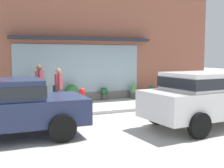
{
  "coord_description": "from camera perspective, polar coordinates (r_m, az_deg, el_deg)",
  "views": [
    {
      "loc": [
        -4.04,
        -9.74,
        2.08
      ],
      "look_at": [
        0.67,
        1.2,
        0.9
      ],
      "focal_mm": 46.61,
      "sensor_mm": 36.0,
      "label": 1
    }
  ],
  "objects": [
    {
      "name": "ground_plane",
      "position": [
        10.74,
        -0.73,
        -5.52
      ],
      "size": [
        60.0,
        60.0,
        0.0
      ],
      "primitive_type": "plane",
      "color": "#B2AFA8"
    },
    {
      "name": "curb_strip",
      "position": [
        10.55,
        -0.31,
        -5.39
      ],
      "size": [
        14.0,
        0.24,
        0.12
      ],
      "primitive_type": "cube",
      "color": "#B2B2AD",
      "rests_on": "ground_plane"
    },
    {
      "name": "storefront",
      "position": [
        13.55,
        -5.98,
        7.55
      ],
      "size": [
        14.0,
        0.81,
        5.18
      ],
      "color": "#935642",
      "rests_on": "ground_plane"
    },
    {
      "name": "fire_hydrant",
      "position": [
        11.18,
        -5.88,
        -2.87
      ],
      "size": [
        0.38,
        0.34,
        0.84
      ],
      "color": "red",
      "rests_on": "ground_plane"
    },
    {
      "name": "pedestrian_with_handbag",
      "position": [
        11.32,
        -10.47,
        -0.33
      ],
      "size": [
        0.47,
        0.58,
        1.59
      ],
      "rotation": [
        0.0,
        0.0,
        4.12
      ],
      "color": "#475675",
      "rests_on": "ground_plane"
    },
    {
      "name": "pedestrian_passerby",
      "position": [
        11.67,
        -14.04,
        0.2
      ],
      "size": [
        0.34,
        0.39,
        1.71
      ],
      "rotation": [
        0.0,
        0.0,
        4.04
      ],
      "color": "#333847",
      "rests_on": "ground_plane"
    },
    {
      "name": "parked_car_navy",
      "position": [
        7.75,
        -20.99,
        -3.79
      ],
      "size": [
        4.08,
        2.05,
        1.49
      ],
      "rotation": [
        0.0,
        0.0,
        -0.01
      ],
      "color": "navy",
      "rests_on": "ground_plane"
    },
    {
      "name": "parked_car_white",
      "position": [
        9.03,
        18.57,
        -2.1
      ],
      "size": [
        4.33,
        2.18,
        1.59
      ],
      "rotation": [
        0.0,
        0.0,
        0.08
      ],
      "color": "white",
      "rests_on": "ground_plane"
    },
    {
      "name": "potted_plant_low_front",
      "position": [
        14.28,
        7.71,
        -1.44
      ],
      "size": [
        0.33,
        0.33,
        0.62
      ],
      "color": "#9E6042",
      "rests_on": "ground_plane"
    },
    {
      "name": "potted_plant_doorstep",
      "position": [
        14.14,
        4.26,
        -1.14
      ],
      "size": [
        0.42,
        0.42,
        0.87
      ],
      "color": "#4C4C51",
      "rests_on": "ground_plane"
    },
    {
      "name": "potted_plant_window_left",
      "position": [
        12.91,
        -7.9,
        -1.7
      ],
      "size": [
        0.6,
        0.6,
        0.81
      ],
      "color": "#4C4C51",
      "rests_on": "ground_plane"
    },
    {
      "name": "potted_plant_corner_tall",
      "position": [
        13.58,
        -1.57,
        -1.75
      ],
      "size": [
        0.35,
        0.35,
        0.58
      ],
      "color": "#4C4C51",
      "rests_on": "ground_plane"
    },
    {
      "name": "potted_plant_by_entrance",
      "position": [
        12.28,
        -16.7,
        -2.13
      ],
      "size": [
        0.58,
        0.58,
        0.85
      ],
      "color": "#9E6042",
      "rests_on": "ground_plane"
    },
    {
      "name": "potted_plant_window_right",
      "position": [
        15.13,
        12.34,
        0.1
      ],
      "size": [
        0.38,
        0.38,
        1.36
      ],
      "color": "#4C4C51",
      "rests_on": "ground_plane"
    }
  ]
}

